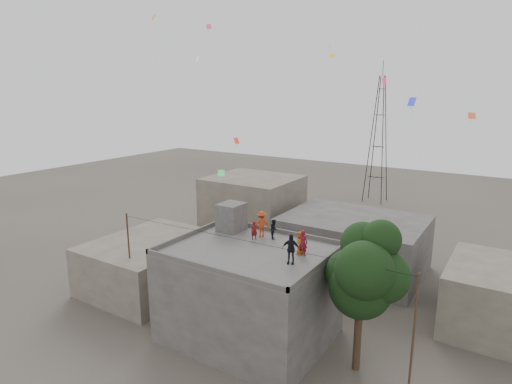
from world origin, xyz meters
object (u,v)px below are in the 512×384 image
stair_head_box (231,217)px  person_red_adult (303,243)px  person_dark_adult (291,249)px  tree (365,272)px  transmission_tower (378,140)px

stair_head_box → person_red_adult: stair_head_box is taller
stair_head_box → person_dark_adult: size_ratio=1.12×
tree → person_dark_adult: bearing=-164.6°
transmission_tower → person_dark_adult: transmission_tower is taller
stair_head_box → person_red_adult: 6.70m
stair_head_box → transmission_tower: (-0.80, 37.40, 1.97)m
transmission_tower → person_red_adult: 39.75m
transmission_tower → person_red_adult: size_ratio=12.35×
tree → person_dark_adult: size_ratio=5.09×
person_red_adult → stair_head_box: bearing=-21.9°
tree → person_red_adult: size_ratio=5.62×
tree → person_red_adult: tree is taller
transmission_tower → person_red_adult: bearing=-79.4°
stair_head_box → person_red_adult: bearing=-13.9°
stair_head_box → tree: tree is taller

